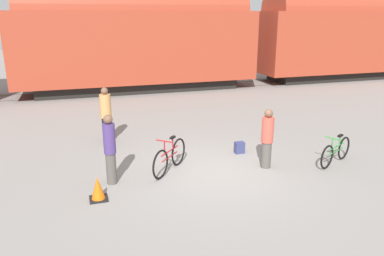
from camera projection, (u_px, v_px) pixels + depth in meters
The scene contains 11 objects.
ground_plane at pixel (214, 172), 9.87m from camera, with size 80.00×80.00×0.00m, color gray.
freight_train at pixel (137, 35), 19.57m from camera, with size 39.77×3.08×5.61m.
rail_near at pixel (142, 93), 19.77m from camera, with size 51.77×0.07×0.01m, color #4C4238.
rail_far at pixel (137, 88), 21.08m from camera, with size 51.77×0.07×0.01m, color #4C4238.
bicycle_green at pixel (336, 152), 10.31m from camera, with size 1.52×0.80×0.82m.
bicycle_maroon at pixel (170, 157), 9.79m from camera, with size 1.21×1.32×0.94m.
person_in_purple at pixel (110, 149), 8.95m from camera, with size 0.29×0.29×1.74m.
person_in_red at pixel (267, 138), 9.94m from camera, with size 0.32×0.32×1.62m.
person_in_tan at pixel (106, 115), 11.91m from camera, with size 0.35×0.35×1.80m.
backpack at pixel (239, 148), 11.16m from camera, with size 0.28×0.20×0.34m.
traffic_cone at pixel (98, 189), 8.33m from camera, with size 0.40×0.40×0.55m.
Camera 1 is at (-3.27, -8.51, 3.99)m, focal length 35.00 mm.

